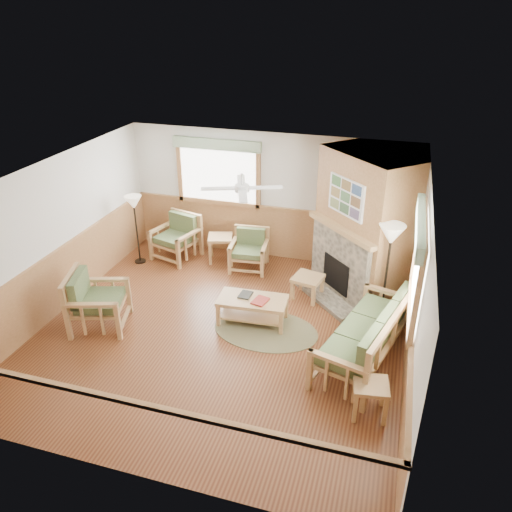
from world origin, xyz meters
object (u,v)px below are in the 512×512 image
(end_table_sofa, at_px, (369,399))
(floor_lamp_left, at_px, (137,230))
(armchair_back_left, at_px, (176,238))
(floor_lamp_right, at_px, (386,275))
(sofa, at_px, (366,333))
(footstool, at_px, (307,287))
(end_table_chairs, at_px, (221,248))
(armchair_left, at_px, (98,300))
(armchair_back_right, at_px, (249,251))
(coffee_table, at_px, (253,310))

(end_table_sofa, distance_m, floor_lamp_left, 5.99)
(armchair_back_left, height_order, end_table_sofa, armchair_back_left)
(armchair_back_left, distance_m, floor_lamp_right, 4.63)
(end_table_sofa, bearing_deg, armchair_back_left, 141.56)
(armchair_back_left, relative_size, end_table_sofa, 1.84)
(sofa, bearing_deg, footstool, -126.50)
(floor_lamp_right, bearing_deg, end_table_chairs, 158.03)
(armchair_left, distance_m, footstool, 3.74)
(armchair_left, bearing_deg, sofa, -102.77)
(armchair_left, bearing_deg, armchair_back_left, -20.69)
(sofa, height_order, armchair_back_right, sofa)
(armchair_back_left, bearing_deg, floor_lamp_right, -0.15)
(end_table_chairs, height_order, floor_lamp_right, floor_lamp_right)
(sofa, bearing_deg, floor_lamp_right, -173.26)
(sofa, relative_size, footstool, 4.28)
(armchair_back_left, height_order, footstool, armchair_back_left)
(armchair_back_right, height_order, floor_lamp_right, floor_lamp_right)
(end_table_sofa, relative_size, floor_lamp_right, 0.28)
(sofa, height_order, floor_lamp_left, floor_lamp_left)
(sofa, height_order, armchair_back_left, sofa)
(armchair_left, relative_size, footstool, 1.95)
(coffee_table, relative_size, floor_lamp_right, 0.64)
(armchair_back_left, xyz_separation_m, footstool, (3.05, -0.82, -0.25))
(armchair_back_right, height_order, coffee_table, armchair_back_right)
(armchair_back_left, relative_size, armchair_back_right, 1.15)
(armchair_left, height_order, floor_lamp_right, floor_lamp_right)
(armchair_back_right, distance_m, coffee_table, 1.98)
(footstool, bearing_deg, armchair_back_left, 164.91)
(armchair_left, distance_m, end_table_sofa, 4.67)
(coffee_table, bearing_deg, armchair_left, -165.15)
(sofa, height_order, end_table_chairs, sofa)
(armchair_back_left, bearing_deg, end_table_sofa, -22.84)
(coffee_table, distance_m, end_table_sofa, 2.68)
(coffee_table, relative_size, end_table_sofa, 2.29)
(armchair_back_right, relative_size, floor_lamp_left, 0.55)
(armchair_back_left, distance_m, end_table_sofa, 5.66)
(coffee_table, xyz_separation_m, floor_lamp_right, (2.13, 0.64, 0.69))
(end_table_chairs, bearing_deg, coffee_table, -56.71)
(floor_lamp_right, bearing_deg, armchair_left, -162.19)
(armchair_back_left, relative_size, floor_lamp_right, 0.51)
(end_table_chairs, relative_size, floor_lamp_left, 0.38)
(end_table_sofa, height_order, floor_lamp_left, floor_lamp_left)
(armchair_back_left, xyz_separation_m, armchair_back_right, (1.65, -0.03, -0.06))
(end_table_sofa, distance_m, footstool, 3.03)
(end_table_chairs, xyz_separation_m, end_table_sofa, (3.47, -3.67, -0.03))
(coffee_table, height_order, end_table_sofa, end_table_sofa)
(armchair_left, xyz_separation_m, end_table_chairs, (1.13, 2.87, -0.22))
(footstool, height_order, floor_lamp_right, floor_lamp_right)
(coffee_table, bearing_deg, floor_lamp_right, 12.81)
(armchair_left, bearing_deg, floor_lamp_left, -4.86)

